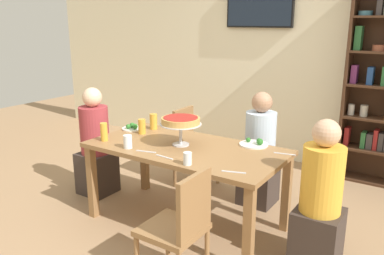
% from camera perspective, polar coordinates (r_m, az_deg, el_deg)
% --- Properties ---
extents(ground_plane, '(12.00, 12.00, 0.00)m').
position_cam_1_polar(ground_plane, '(3.76, -0.86, -13.55)').
color(ground_plane, '#9E7A56').
extents(rear_partition, '(8.00, 0.12, 2.80)m').
position_cam_1_polar(rear_partition, '(5.27, 12.89, 10.47)').
color(rear_partition, beige).
rests_on(rear_partition, ground_plane).
extents(dining_table, '(1.73, 0.88, 0.74)m').
position_cam_1_polar(dining_table, '(3.49, -0.91, -4.14)').
color(dining_table, olive).
rests_on(dining_table, ground_plane).
extents(television, '(0.90, 0.05, 0.52)m').
position_cam_1_polar(television, '(5.28, 9.75, 16.90)').
color(television, black).
extents(diner_head_east, '(0.34, 0.34, 1.15)m').
position_cam_1_polar(diner_head_east, '(3.10, 18.01, -10.72)').
color(diner_head_east, '#382D28').
rests_on(diner_head_east, ground_plane).
extents(diner_head_west, '(0.34, 0.34, 1.15)m').
position_cam_1_polar(diner_head_west, '(4.30, -13.78, -3.05)').
color(diner_head_west, '#382D28').
rests_on(diner_head_west, ground_plane).
extents(diner_far_right, '(0.34, 0.34, 1.15)m').
position_cam_1_polar(diner_far_right, '(3.99, 9.74, -4.24)').
color(diner_far_right, '#382D28').
rests_on(diner_far_right, ground_plane).
extents(chair_near_right, '(0.40, 0.40, 0.87)m').
position_cam_1_polar(chair_near_right, '(2.72, -1.65, -13.91)').
color(chair_near_right, olive).
rests_on(chair_near_right, ground_plane).
extents(chair_far_left, '(0.40, 0.40, 0.87)m').
position_cam_1_polar(chair_far_left, '(4.39, -0.08, -2.29)').
color(chair_far_left, olive).
rests_on(chair_far_left, ground_plane).
extents(deep_dish_pizza_stand, '(0.37, 0.37, 0.25)m').
position_cam_1_polar(deep_dish_pizza_stand, '(3.44, -1.66, 0.79)').
color(deep_dish_pizza_stand, silver).
rests_on(deep_dish_pizza_stand, dining_table).
extents(salad_plate_near_diner, '(0.23, 0.23, 0.07)m').
position_cam_1_polar(salad_plate_near_diner, '(4.03, -8.56, -0.01)').
color(salad_plate_near_diner, white).
rests_on(salad_plate_near_diner, dining_table).
extents(salad_plate_far_diner, '(0.26, 0.26, 0.07)m').
position_cam_1_polar(salad_plate_far_diner, '(3.53, 9.05, -2.30)').
color(salad_plate_far_diner, white).
rests_on(salad_plate_far_diner, dining_table).
extents(beer_glass_amber_tall, '(0.07, 0.07, 0.14)m').
position_cam_1_polar(beer_glass_amber_tall, '(3.86, -7.26, 0.15)').
color(beer_glass_amber_tall, gold).
rests_on(beer_glass_amber_tall, dining_table).
extents(beer_glass_amber_short, '(0.08, 0.08, 0.16)m').
position_cam_1_polar(beer_glass_amber_short, '(4.01, -5.60, 0.88)').
color(beer_glass_amber_short, gold).
rests_on(beer_glass_amber_short, dining_table).
extents(beer_glass_amber_spare, '(0.07, 0.07, 0.17)m').
position_cam_1_polar(beer_glass_amber_spare, '(3.69, -12.63, -0.62)').
color(beer_glass_amber_spare, gold).
rests_on(beer_glass_amber_spare, dining_table).
extents(water_glass_clear_near, '(0.07, 0.07, 0.10)m').
position_cam_1_polar(water_glass_clear_near, '(3.02, -0.66, -4.51)').
color(water_glass_clear_near, white).
rests_on(water_glass_clear_near, dining_table).
extents(water_glass_clear_far, '(0.07, 0.07, 0.12)m').
position_cam_1_polar(water_glass_clear_far, '(3.44, -9.29, -2.03)').
color(water_glass_clear_far, white).
rests_on(water_glass_clear_far, dining_table).
extents(cutlery_fork_near, '(0.18, 0.05, 0.00)m').
position_cam_1_polar(cutlery_fork_near, '(3.35, 13.28, -3.73)').
color(cutlery_fork_near, silver).
rests_on(cutlery_fork_near, dining_table).
extents(cutlery_knife_near, '(0.18, 0.06, 0.00)m').
position_cam_1_polar(cutlery_knife_near, '(3.34, -6.69, -3.47)').
color(cutlery_knife_near, silver).
rests_on(cutlery_knife_near, dining_table).
extents(cutlery_fork_far, '(0.18, 0.07, 0.00)m').
position_cam_1_polar(cutlery_fork_far, '(2.90, 6.07, -6.43)').
color(cutlery_fork_far, silver).
rests_on(cutlery_fork_far, dining_table).
extents(cutlery_knife_far, '(0.18, 0.03, 0.00)m').
position_cam_1_polar(cutlery_knife_far, '(3.20, -4.03, -4.27)').
color(cutlery_knife_far, silver).
rests_on(cutlery_knife_far, dining_table).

